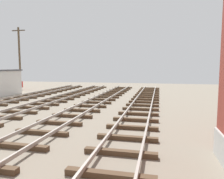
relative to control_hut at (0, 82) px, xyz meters
name	(u,v)px	position (x,y,z in m)	size (l,w,h in m)	color
control_hut	(0,82)	(0.00, 0.00, 0.00)	(3.00, 3.80, 2.76)	silver
parked_car_red	(5,83)	(-3.18, 4.59, -0.49)	(4.20, 2.04, 1.76)	red
utility_pole_far	(20,58)	(-0.87, 4.75, 2.83)	(1.80, 0.24, 8.06)	brown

